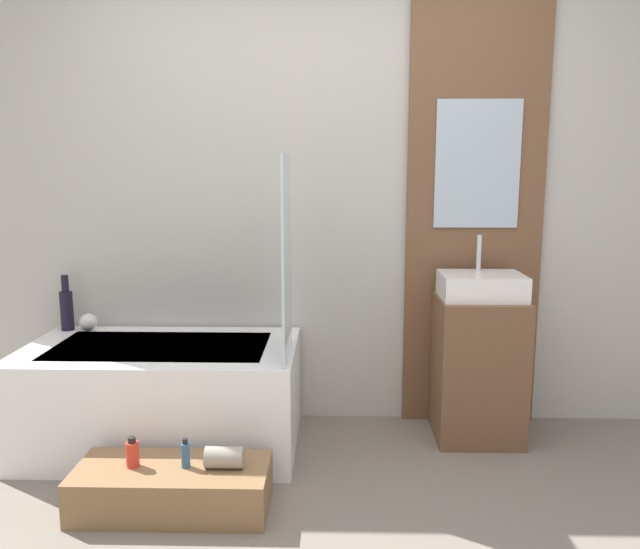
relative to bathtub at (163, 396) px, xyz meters
The scene contains 12 objects.
wall_tiled_back 1.38m from the bathtub, 28.60° to the left, with size 4.20×0.06×2.60m, color #B7B2A8.
wall_wood_accent 1.98m from the bathtub, 13.15° to the left, with size 0.74×0.04×2.60m.
bathtub is the anchor object (origin of this frame).
glass_shower_screen 1.00m from the bathtub, 12.07° to the right, with size 0.01×0.45×0.96m, color silver.
wooden_step_bench 0.67m from the bathtub, 71.66° to the right, with size 0.81×0.35×0.19m, color olive.
vanity_cabinet 1.66m from the bathtub, ahead, with size 0.44×0.42×0.76m, color brown.
sink 1.74m from the bathtub, ahead, with size 0.42×0.32×0.32m.
vase_tall_dark 0.78m from the bathtub, 153.49° to the left, with size 0.07×0.07×0.31m.
vase_round_light 0.64m from the bathtub, 149.19° to the left, with size 0.10×0.10×0.10m, color silver.
bottle_soap_primary 0.62m from the bathtub, 86.19° to the right, with size 0.05×0.05×0.13m.
bottle_soap_secondary 0.67m from the bathtub, 66.69° to the right, with size 0.04×0.04×0.13m.
towel_roll 0.75m from the bathtub, 55.17° to the right, with size 0.09×0.09×0.16m, color gray.
Camera 1 is at (0.09, -1.89, 1.43)m, focal length 35.00 mm.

